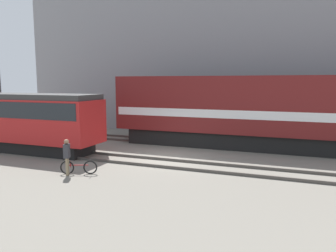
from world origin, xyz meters
The scene contains 8 objects.
ground_plane centered at (0.00, 0.00, 0.00)m, with size 120.00×120.00×0.00m, color slate.
track_near centered at (0.00, -1.22, 0.07)m, with size 60.00×1.50×0.14m.
track_far centered at (0.00, 4.47, 0.07)m, with size 60.00×1.51×0.14m.
building_backdrop centered at (0.00, 11.73, 7.25)m, with size 32.87×6.00×14.49m.
freight_locomotive centered at (5.60, 4.47, 2.35)m, with size 20.00×3.04×5.05m.
streetcar centered at (-8.61, -1.22, 1.95)m, with size 10.23×2.54×3.41m.
bicycle centered at (-2.32, -4.27, 0.32)m, with size 1.54×0.75×0.69m.
person centered at (-2.69, -4.58, 0.97)m, with size 0.34×0.42×1.61m.
Camera 1 is at (6.50, -16.10, 4.10)m, focal length 35.00 mm.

